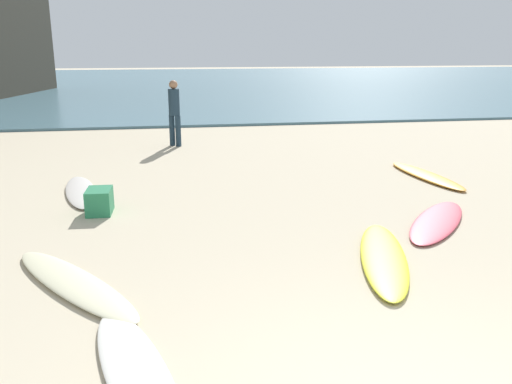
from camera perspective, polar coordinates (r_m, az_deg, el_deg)
ocean_water at (r=37.04m, az=-7.35°, el=11.48°), size 120.00×40.00×0.08m
surfboard_0 at (r=9.91m, az=-18.18°, el=0.07°), size 0.93×2.34×0.07m
surfboard_1 at (r=8.27m, az=18.74°, el=-2.97°), size 1.88×2.12×0.07m
surfboard_2 at (r=6.71m, az=13.42°, el=-6.79°), size 1.27×2.47×0.08m
surfboard_3 at (r=6.19m, az=-18.87°, el=-9.17°), size 1.82×2.30×0.08m
surfboard_4 at (r=4.55m, az=-12.64°, el=-18.27°), size 1.05×2.20×0.07m
surfboard_5 at (r=11.06m, az=17.68°, el=1.70°), size 0.73×2.47×0.08m
beachgoer_near at (r=13.90m, az=-8.70°, el=8.64°), size 0.39×0.39×1.67m
beach_cooler at (r=8.62m, az=-16.34°, el=-0.95°), size 0.39×0.55×0.38m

